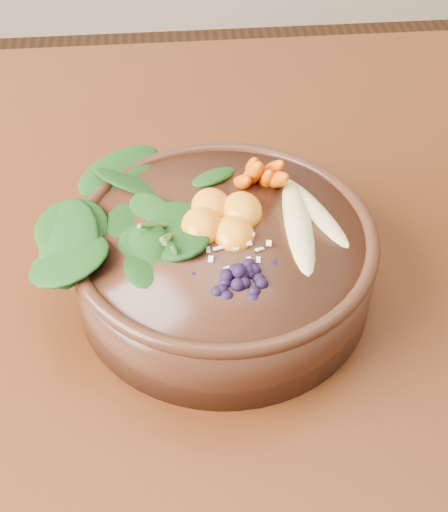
# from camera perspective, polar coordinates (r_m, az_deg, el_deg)

# --- Properties ---
(ground) EXTENTS (4.00, 4.00, 0.00)m
(ground) POSITION_cam_1_polar(r_m,az_deg,el_deg) (1.48, 12.41, -19.24)
(ground) COLOR #381E0F
(ground) RESTS_ON ground
(stoneware_bowl) EXTENTS (0.33, 0.33, 0.08)m
(stoneware_bowl) POSITION_cam_1_polar(r_m,az_deg,el_deg) (0.72, 0.00, -0.57)
(stoneware_bowl) COLOR #402315
(stoneware_bowl) RESTS_ON dining_table
(kale_heap) EXTENTS (0.22, 0.20, 0.05)m
(kale_heap) POSITION_cam_1_polar(r_m,az_deg,el_deg) (0.72, -4.70, 5.86)
(kale_heap) COLOR #154110
(kale_heap) RESTS_ON stoneware_bowl
(carrot_cluster) EXTENTS (0.07, 0.07, 0.08)m
(carrot_cluster) POSITION_cam_1_polar(r_m,az_deg,el_deg) (0.74, 2.79, 8.90)
(carrot_cluster) COLOR #D45700
(carrot_cluster) RESTS_ON stoneware_bowl
(banana_halves) EXTENTS (0.08, 0.17, 0.03)m
(banana_halves) POSITION_cam_1_polar(r_m,az_deg,el_deg) (0.70, 6.82, 3.88)
(banana_halves) COLOR #E0CC84
(banana_halves) RESTS_ON stoneware_bowl
(mandarin_cluster) EXTENTS (0.10, 0.10, 0.03)m
(mandarin_cluster) POSITION_cam_1_polar(r_m,az_deg,el_deg) (0.70, -0.16, 3.84)
(mandarin_cluster) COLOR orange
(mandarin_cluster) RESTS_ON stoneware_bowl
(blueberry_pile) EXTENTS (0.15, 0.12, 0.04)m
(blueberry_pile) POSITION_cam_1_polar(r_m,az_deg,el_deg) (0.63, 1.46, -0.45)
(blueberry_pile) COLOR black
(blueberry_pile) RESTS_ON stoneware_bowl
(coconut_flakes) EXTENTS (0.10, 0.08, 0.01)m
(coconut_flakes) POSITION_cam_1_polar(r_m,az_deg,el_deg) (0.67, 0.54, 0.94)
(coconut_flakes) COLOR white
(coconut_flakes) RESTS_ON stoneware_bowl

